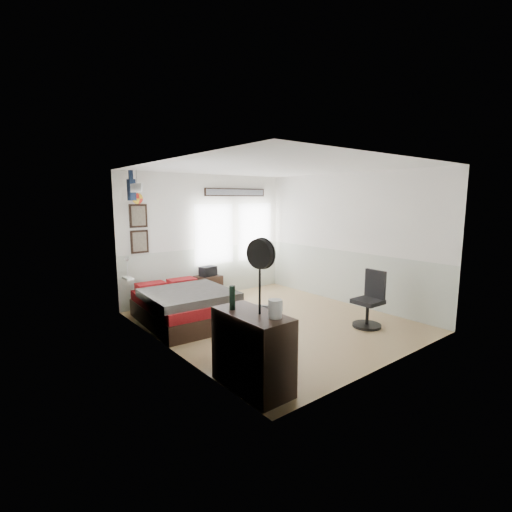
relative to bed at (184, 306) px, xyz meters
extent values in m
cube|color=tan|center=(1.27, -0.98, -0.30)|extent=(4.00, 4.50, 0.01)
cube|color=silver|center=(1.27, 1.27, 1.05)|extent=(4.00, 0.02, 2.70)
cube|color=silver|center=(1.27, -3.23, 1.05)|extent=(4.00, 0.02, 2.70)
cube|color=silver|center=(-0.73, -0.98, 1.05)|extent=(0.02, 4.50, 2.70)
cube|color=silver|center=(3.27, -0.98, 1.05)|extent=(0.02, 4.50, 2.70)
cube|color=white|center=(1.27, -0.98, 2.40)|extent=(4.00, 4.50, 0.02)
cube|color=beige|center=(1.27, 1.26, 0.25)|extent=(4.00, 0.01, 1.10)
cube|color=beige|center=(-0.72, -0.98, 0.25)|extent=(0.01, 4.50, 1.10)
cube|color=beige|center=(3.26, -0.98, 0.25)|extent=(0.01, 4.50, 1.10)
cube|color=silver|center=(-0.69, -0.43, 1.15)|extent=(0.03, 2.20, 1.35)
cube|color=silver|center=(1.42, 1.23, 1.10)|extent=(0.95, 0.03, 1.30)
cube|color=silver|center=(2.57, 1.23, 1.10)|extent=(0.95, 0.03, 1.30)
cube|color=black|center=(-0.28, 1.23, 1.05)|extent=(0.35, 0.03, 0.45)
cube|color=black|center=(-0.28, 1.23, 1.55)|extent=(0.35, 0.03, 0.45)
cube|color=#7F7259|center=(-0.28, 1.22, 1.05)|extent=(0.27, 0.01, 0.37)
cube|color=#7F7259|center=(-0.28, 1.22, 1.55)|extent=(0.27, 0.01, 0.37)
cube|color=black|center=(2.02, 1.23, 2.02)|extent=(1.65, 0.03, 0.18)
cube|color=gray|center=(2.02, 1.22, 2.02)|extent=(1.58, 0.01, 0.13)
cube|color=white|center=(-0.69, 0.17, 2.05)|extent=(0.02, 0.48, 0.14)
sphere|color=red|center=(-0.38, 0.97, 1.88)|extent=(0.20, 0.20, 0.20)
cube|color=#2F1F16|center=(0.00, 0.01, -0.14)|extent=(1.44, 1.98, 0.31)
cube|color=#A41C20|center=(0.00, 0.01, 0.09)|extent=(1.40, 1.94, 0.17)
cube|color=#44413E|center=(0.00, -0.20, 0.25)|extent=(1.47, 1.44, 0.13)
cube|color=#A41C20|center=(-0.32, 0.78, 0.25)|extent=(0.54, 0.35, 0.13)
cube|color=#A41C20|center=(0.32, 0.78, 0.25)|extent=(0.54, 0.35, 0.13)
cube|color=#2F1F16|center=(-0.47, -2.58, 0.15)|extent=(0.48, 1.00, 0.90)
imported|color=slate|center=(-0.02, -1.93, 0.05)|extent=(1.06, 1.06, 0.69)
cube|color=#2F1F16|center=(1.15, 1.07, -0.04)|extent=(0.54, 0.45, 0.52)
cylinder|color=black|center=(2.34, -2.17, -0.27)|extent=(0.49, 0.49, 0.05)
cylinder|color=black|center=(2.34, -2.17, -0.06)|extent=(0.06, 0.06, 0.37)
cube|color=black|center=(2.34, -2.17, 0.15)|extent=(0.44, 0.44, 0.07)
cube|color=black|center=(2.53, -2.18, 0.43)|extent=(0.06, 0.39, 0.49)
cylinder|color=silver|center=(-0.38, -2.87, 0.70)|extent=(0.15, 0.15, 0.20)
cube|color=silver|center=(-0.29, -2.87, 0.71)|extent=(0.02, 0.02, 0.12)
cylinder|color=black|center=(-0.57, -2.33, 0.74)|extent=(0.07, 0.07, 0.28)
cylinder|color=black|center=(-0.43, -2.66, 0.93)|extent=(0.03, 0.03, 0.66)
cylinder|color=black|center=(-0.43, -2.66, 1.28)|extent=(0.14, 0.34, 0.33)
cylinder|color=black|center=(-0.39, -2.66, 1.28)|extent=(0.10, 0.35, 0.35)
cube|color=black|center=(1.15, 1.07, 0.32)|extent=(0.38, 0.28, 0.21)
camera|label=1|loc=(-2.95, -5.77, 1.88)|focal=26.00mm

